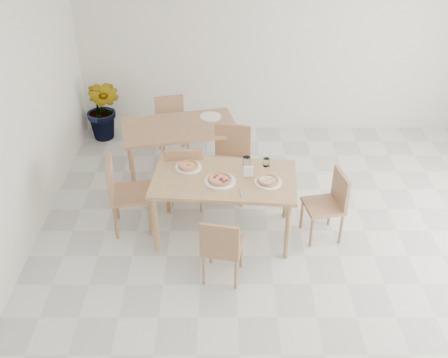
{
  "coord_description": "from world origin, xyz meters",
  "views": [
    {
      "loc": [
        -0.89,
        -3.91,
        3.76
      ],
      "look_at": [
        -0.88,
        0.84,
        0.73
      ],
      "focal_mm": 42.0,
      "sensor_mm": 36.0,
      "label": 1
    }
  ],
  "objects_px": {
    "pizza_pepperoni": "(220,179)",
    "plate_pepperoni": "(220,181)",
    "chair_east": "(330,201)",
    "chair_south": "(221,246)",
    "second_table": "(180,132)",
    "chair_back_n": "(172,122)",
    "plate_mushroom": "(268,182)",
    "pizza_mushroom": "(268,180)",
    "tumbler_b": "(266,162)",
    "chair_west": "(123,189)",
    "pizza_margherita": "(188,166)",
    "chair_north": "(231,157)",
    "main_table": "(224,184)",
    "potted_plant": "(104,109)",
    "plate_margherita": "(188,167)",
    "chair_back_s": "(185,173)",
    "napkin_holder": "(248,172)",
    "plate_empty": "(210,116)",
    "tumbler_a": "(247,162)"
  },
  "relations": [
    {
      "from": "chair_south",
      "to": "pizza_margherita",
      "type": "bearing_deg",
      "value": -58.17
    },
    {
      "from": "pizza_pepperoni",
      "to": "plate_pepperoni",
      "type": "bearing_deg",
      "value": 180.0
    },
    {
      "from": "chair_north",
      "to": "chair_west",
      "type": "relative_size",
      "value": 0.99
    },
    {
      "from": "second_table",
      "to": "potted_plant",
      "type": "xyz_separation_m",
      "value": [
        -1.2,
        1.07,
        -0.18
      ]
    },
    {
      "from": "plate_pepperoni",
      "to": "pizza_mushroom",
      "type": "distance_m",
      "value": 0.51
    },
    {
      "from": "plate_pepperoni",
      "to": "napkin_holder",
      "type": "xyz_separation_m",
      "value": [
        0.31,
        0.1,
        0.05
      ]
    },
    {
      "from": "plate_mushroom",
      "to": "pizza_pepperoni",
      "type": "distance_m",
      "value": 0.51
    },
    {
      "from": "chair_west",
      "to": "plate_empty",
      "type": "height_order",
      "value": "chair_west"
    },
    {
      "from": "chair_back_s",
      "to": "tumbler_a",
      "type": "bearing_deg",
      "value": 156.23
    },
    {
      "from": "plate_pepperoni",
      "to": "pizza_mushroom",
      "type": "height_order",
      "value": "pizza_mushroom"
    },
    {
      "from": "plate_mushroom",
      "to": "second_table",
      "type": "xyz_separation_m",
      "value": [
        -1.03,
        1.34,
        -0.1
      ]
    },
    {
      "from": "chair_east",
      "to": "pizza_pepperoni",
      "type": "xyz_separation_m",
      "value": [
        -1.21,
        -0.05,
        0.32
      ]
    },
    {
      "from": "main_table",
      "to": "plate_margherita",
      "type": "bearing_deg",
      "value": 157.9
    },
    {
      "from": "chair_north",
      "to": "pizza_mushroom",
      "type": "distance_m",
      "value": 1.05
    },
    {
      "from": "chair_south",
      "to": "plate_pepperoni",
      "type": "relative_size",
      "value": 2.31
    },
    {
      "from": "plate_margherita",
      "to": "pizza_mushroom",
      "type": "distance_m",
      "value": 0.91
    },
    {
      "from": "pizza_mushroom",
      "to": "tumbler_b",
      "type": "relative_size",
      "value": 3.29
    },
    {
      "from": "chair_south",
      "to": "chair_north",
      "type": "distance_m",
      "value": 1.63
    },
    {
      "from": "second_table",
      "to": "chair_back_n",
      "type": "height_order",
      "value": "chair_back_n"
    },
    {
      "from": "chair_west",
      "to": "plate_mushroom",
      "type": "relative_size",
      "value": 3.14
    },
    {
      "from": "potted_plant",
      "to": "chair_south",
      "type": "bearing_deg",
      "value": -60.48
    },
    {
      "from": "main_table",
      "to": "second_table",
      "type": "distance_m",
      "value": 1.36
    },
    {
      "from": "pizza_mushroom",
      "to": "tumbler_b",
      "type": "height_order",
      "value": "tumbler_b"
    },
    {
      "from": "chair_south",
      "to": "chair_west",
      "type": "xyz_separation_m",
      "value": [
        -1.1,
        0.88,
        0.08
      ]
    },
    {
      "from": "chair_south",
      "to": "pizza_pepperoni",
      "type": "xyz_separation_m",
      "value": [
        -0.02,
        0.69,
        0.33
      ]
    },
    {
      "from": "plate_mushroom",
      "to": "tumbler_a",
      "type": "distance_m",
      "value": 0.41
    },
    {
      "from": "chair_north",
      "to": "tumbler_b",
      "type": "bearing_deg",
      "value": -45.73
    },
    {
      "from": "chair_north",
      "to": "tumbler_b",
      "type": "xyz_separation_m",
      "value": [
        0.38,
        -0.6,
        0.27
      ]
    },
    {
      "from": "napkin_holder",
      "to": "plate_mushroom",
      "type": "bearing_deg",
      "value": -30.13
    },
    {
      "from": "plate_mushroom",
      "to": "napkin_holder",
      "type": "height_order",
      "value": "napkin_holder"
    },
    {
      "from": "plate_margherita",
      "to": "tumbler_b",
      "type": "height_order",
      "value": "tumbler_b"
    },
    {
      "from": "plate_empty",
      "to": "tumbler_a",
      "type": "bearing_deg",
      "value": -71.15
    },
    {
      "from": "tumbler_b",
      "to": "second_table",
      "type": "bearing_deg",
      "value": 136.43
    },
    {
      "from": "second_table",
      "to": "potted_plant",
      "type": "bearing_deg",
      "value": 125.62
    },
    {
      "from": "plate_margherita",
      "to": "pizza_margherita",
      "type": "relative_size",
      "value": 1.24
    },
    {
      "from": "main_table",
      "to": "pizza_pepperoni",
      "type": "relative_size",
      "value": 5.96
    },
    {
      "from": "potted_plant",
      "to": "pizza_margherita",
      "type": "bearing_deg",
      "value": -56.81
    },
    {
      "from": "chair_west",
      "to": "plate_margherita",
      "type": "height_order",
      "value": "chair_west"
    },
    {
      "from": "plate_pepperoni",
      "to": "potted_plant",
      "type": "height_order",
      "value": "potted_plant"
    },
    {
      "from": "main_table",
      "to": "chair_north",
      "type": "relative_size",
      "value": 1.78
    },
    {
      "from": "chair_north",
      "to": "second_table",
      "type": "distance_m",
      "value": 0.77
    },
    {
      "from": "chair_south",
      "to": "chair_back_s",
      "type": "relative_size",
      "value": 0.88
    },
    {
      "from": "pizza_margherita",
      "to": "pizza_mushroom",
      "type": "xyz_separation_m",
      "value": [
        0.86,
        -0.31,
        0.0
      ]
    },
    {
      "from": "chair_east",
      "to": "chair_south",
      "type": "bearing_deg",
      "value": -68.79
    },
    {
      "from": "pizza_pepperoni",
      "to": "tumbler_b",
      "type": "height_order",
      "value": "tumbler_b"
    },
    {
      "from": "chair_west",
      "to": "plate_pepperoni",
      "type": "relative_size",
      "value": 2.72
    },
    {
      "from": "chair_north",
      "to": "plate_margherita",
      "type": "bearing_deg",
      "value": -115.29
    },
    {
      "from": "main_table",
      "to": "chair_west",
      "type": "distance_m",
      "value": 1.14
    },
    {
      "from": "pizza_pepperoni",
      "to": "plate_margherita",
      "type": "bearing_deg",
      "value": 141.24
    },
    {
      "from": "pizza_margherita",
      "to": "chair_back_s",
      "type": "relative_size",
      "value": 0.27
    }
  ]
}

